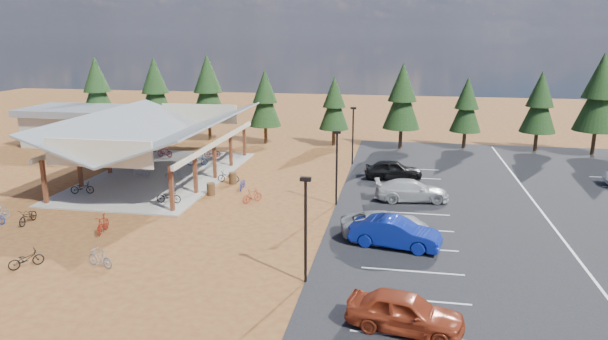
# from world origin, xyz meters

# --- Properties ---
(ground) EXTENTS (140.00, 140.00, 0.00)m
(ground) POSITION_xyz_m (0.00, 0.00, 0.00)
(ground) COLOR brown
(ground) RESTS_ON ground
(asphalt_lot) EXTENTS (27.00, 44.00, 0.04)m
(asphalt_lot) POSITION_xyz_m (18.50, 3.00, 0.02)
(asphalt_lot) COLOR black
(asphalt_lot) RESTS_ON ground
(concrete_pad) EXTENTS (10.60, 18.60, 0.10)m
(concrete_pad) POSITION_xyz_m (-10.00, 7.00, 0.05)
(concrete_pad) COLOR gray
(concrete_pad) RESTS_ON ground
(bike_pavilion) EXTENTS (11.65, 19.40, 4.97)m
(bike_pavilion) POSITION_xyz_m (-10.00, 7.00, 3.82)
(bike_pavilion) COLOR #532A17
(bike_pavilion) RESTS_ON concrete_pad
(outbuilding) EXTENTS (11.00, 7.00, 3.90)m
(outbuilding) POSITION_xyz_m (-24.00, 18.00, 2.03)
(outbuilding) COLOR #ADA593
(outbuilding) RESTS_ON ground
(lamp_post_0) EXTENTS (0.50, 0.25, 5.14)m
(lamp_post_0) POSITION_xyz_m (5.00, -10.00, 2.98)
(lamp_post_0) COLOR black
(lamp_post_0) RESTS_ON ground
(lamp_post_1) EXTENTS (0.50, 0.25, 5.14)m
(lamp_post_1) POSITION_xyz_m (5.00, 2.00, 2.98)
(lamp_post_1) COLOR black
(lamp_post_1) RESTS_ON ground
(lamp_post_2) EXTENTS (0.50, 0.25, 5.14)m
(lamp_post_2) POSITION_xyz_m (5.00, 14.00, 2.98)
(lamp_post_2) COLOR black
(lamp_post_2) RESTS_ON ground
(trash_bin_0) EXTENTS (0.60, 0.60, 0.90)m
(trash_bin_0) POSITION_xyz_m (-4.21, 2.68, 0.45)
(trash_bin_0) COLOR #4E351C
(trash_bin_0) RESTS_ON ground
(trash_bin_1) EXTENTS (0.60, 0.60, 0.90)m
(trash_bin_1) POSITION_xyz_m (-3.59, 5.91, 0.45)
(trash_bin_1) COLOR #4E351C
(trash_bin_1) RESTS_ON ground
(pine_0) EXTENTS (3.84, 3.84, 8.95)m
(pine_0) POSITION_xyz_m (-24.51, 22.66, 5.47)
(pine_0) COLOR #382314
(pine_0) RESTS_ON ground
(pine_1) EXTENTS (3.83, 3.83, 8.92)m
(pine_1) POSITION_xyz_m (-17.57, 22.69, 5.45)
(pine_1) COLOR #382314
(pine_1) RESTS_ON ground
(pine_2) EXTENTS (3.99, 3.99, 9.29)m
(pine_2) POSITION_xyz_m (-11.48, 22.72, 5.67)
(pine_2) COLOR #382314
(pine_2) RESTS_ON ground
(pine_3) EXTENTS (3.34, 3.34, 7.78)m
(pine_3) POSITION_xyz_m (-4.94, 21.81, 4.75)
(pine_3) COLOR #382314
(pine_3) RESTS_ON ground
(pine_4) EXTENTS (3.08, 3.08, 7.18)m
(pine_4) POSITION_xyz_m (2.31, 22.02, 4.38)
(pine_4) COLOR #382314
(pine_4) RESTS_ON ground
(pine_5) EXTENTS (3.71, 3.71, 8.64)m
(pine_5) POSITION_xyz_m (9.17, 21.58, 5.28)
(pine_5) COLOR #382314
(pine_5) RESTS_ON ground
(pine_6) EXTENTS (3.11, 3.11, 7.24)m
(pine_6) POSITION_xyz_m (15.55, 22.94, 4.42)
(pine_6) COLOR #382314
(pine_6) RESTS_ON ground
(pine_7) EXTENTS (3.41, 3.41, 7.95)m
(pine_7) POSITION_xyz_m (22.38, 22.71, 4.86)
(pine_7) COLOR #382314
(pine_7) RESTS_ON ground
(pine_8) EXTENTS (4.19, 4.19, 9.76)m
(pine_8) POSITION_xyz_m (27.42, 21.92, 5.96)
(pine_8) COLOR #382314
(pine_8) RESTS_ON ground
(bike_0) EXTENTS (1.76, 0.95, 0.88)m
(bike_0) POSITION_xyz_m (-13.42, 1.06, 0.54)
(bike_0) COLOR black
(bike_0) RESTS_ON concrete_pad
(bike_1) EXTENTS (1.57, 0.52, 0.93)m
(bike_1) POSITION_xyz_m (-11.38, 6.23, 0.57)
(bike_1) COLOR #9C9EA5
(bike_1) RESTS_ON concrete_pad
(bike_2) EXTENTS (1.86, 0.91, 0.94)m
(bike_2) POSITION_xyz_m (-13.25, 10.23, 0.57)
(bike_2) COLOR navy
(bike_2) RESTS_ON concrete_pad
(bike_3) EXTENTS (1.68, 0.74, 0.98)m
(bike_3) POSITION_xyz_m (-12.55, 13.31, 0.59)
(bike_3) COLOR maroon
(bike_3) RESTS_ON concrete_pad
(bike_4) EXTENTS (1.76, 0.70, 0.91)m
(bike_4) POSITION_xyz_m (-6.33, 0.09, 0.55)
(bike_4) COLOR black
(bike_4) RESTS_ON concrete_pad
(bike_5) EXTENTS (1.66, 0.66, 0.97)m
(bike_5) POSITION_xyz_m (-8.48, 6.11, 0.58)
(bike_5) COLOR gray
(bike_5) RESTS_ON concrete_pad
(bike_6) EXTENTS (1.89, 1.08, 0.94)m
(bike_6) POSITION_xyz_m (-8.35, 10.76, 0.57)
(bike_6) COLOR navy
(bike_6) RESTS_ON concrete_pad
(bike_7) EXTENTS (1.58, 0.80, 0.92)m
(bike_7) POSITION_xyz_m (-8.15, 14.04, 0.56)
(bike_7) COLOR maroon
(bike_7) RESTS_ON concrete_pad
(bike_8) EXTENTS (0.83, 1.89, 0.96)m
(bike_8) POSITION_xyz_m (-13.26, -5.08, 0.48)
(bike_8) COLOR black
(bike_8) RESTS_ON ground
(bike_11) EXTENTS (0.79, 1.85, 1.08)m
(bike_11) POSITION_xyz_m (-7.89, -5.71, 0.54)
(bike_11) COLOR maroon
(bike_11) RESTS_ON ground
(bike_12) EXTENTS (1.54, 1.65, 0.88)m
(bike_12) POSITION_xyz_m (-9.08, -10.87, 0.44)
(bike_12) COLOR black
(bike_12) RESTS_ON ground
(bike_13) EXTENTS (1.68, 0.91, 0.97)m
(bike_13) POSITION_xyz_m (-5.44, -10.18, 0.49)
(bike_13) COLOR gray
(bike_13) RESTS_ON ground
(bike_14) EXTENTS (0.71, 1.68, 0.86)m
(bike_14) POSITION_xyz_m (-2.37, 4.50, 0.43)
(bike_14) COLOR navy
(bike_14) RESTS_ON ground
(bike_15) EXTENTS (1.36, 1.53, 0.96)m
(bike_15) POSITION_xyz_m (-0.80, 1.55, 0.48)
(bike_15) COLOR #A1321A
(bike_15) RESTS_ON ground
(bike_16) EXTENTS (1.77, 0.65, 0.92)m
(bike_16) POSITION_xyz_m (-4.04, 6.19, 0.46)
(bike_16) COLOR black
(bike_16) RESTS_ON ground
(car_0) EXTENTS (4.87, 2.71, 1.57)m
(car_0) POSITION_xyz_m (9.61, -13.56, 0.82)
(car_0) COLOR maroon
(car_0) RESTS_ON asphalt_lot
(car_1) EXTENTS (5.17, 2.67, 1.62)m
(car_1) POSITION_xyz_m (9.09, -4.93, 0.85)
(car_1) COLOR navy
(car_1) RESTS_ON asphalt_lot
(car_2) EXTENTS (5.46, 3.22, 1.42)m
(car_2) POSITION_xyz_m (8.50, -3.49, 0.75)
(car_2) COLOR #939699
(car_2) RESTS_ON asphalt_lot
(car_3) EXTENTS (5.32, 2.76, 1.47)m
(car_3) POSITION_xyz_m (10.08, 3.82, 0.78)
(car_3) COLOR #B2B2B2
(car_3) RESTS_ON asphalt_lot
(car_4) EXTENTS (4.73, 2.38, 1.55)m
(car_4) POSITION_xyz_m (8.72, 9.43, 0.81)
(car_4) COLOR black
(car_4) RESTS_ON asphalt_lot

